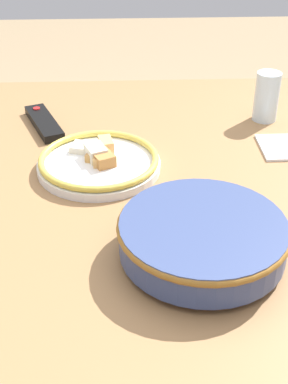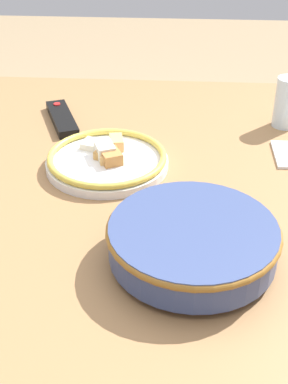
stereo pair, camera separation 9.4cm
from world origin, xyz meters
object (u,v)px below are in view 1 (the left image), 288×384
noodle_bowl (203,237)px  drinking_glass (267,97)px  tv_remote (44,123)px  food_plate (99,162)px

noodle_bowl → drinking_glass: drinking_glass is taller
tv_remote → drinking_glass: bearing=-20.1°
food_plate → drinking_glass: drinking_glass is taller
food_plate → tv_remote: bearing=33.3°
tv_remote → drinking_glass: drinking_glass is taller
noodle_bowl → food_plate: size_ratio=1.08×
noodle_bowl → tv_remote: (0.52, 0.32, -0.03)m
food_plate → drinking_glass: (0.23, -0.41, 0.04)m
noodle_bowl → tv_remote: noodle_bowl is taller
tv_remote → drinking_glass: 0.56m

